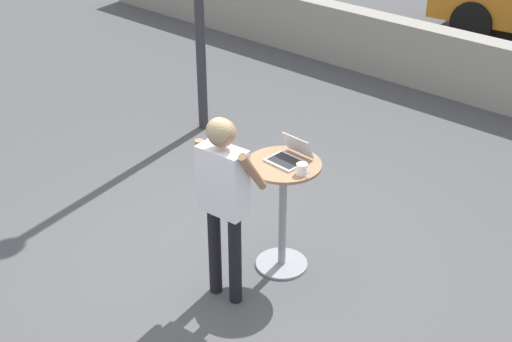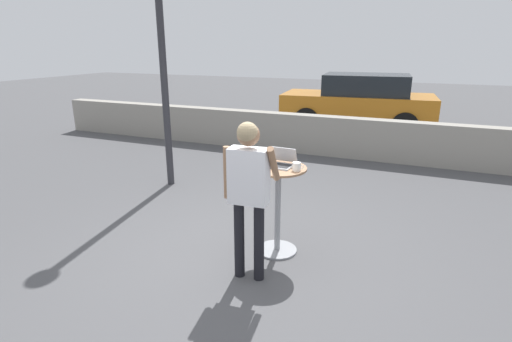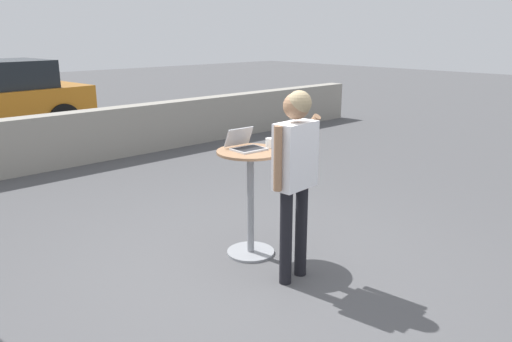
# 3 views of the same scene
# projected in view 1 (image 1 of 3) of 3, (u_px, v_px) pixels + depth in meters

# --- Properties ---
(ground_plane) EXTENTS (50.00, 50.00, 0.00)m
(ground_plane) POSITION_uv_depth(u_px,v_px,m) (231.00, 269.00, 6.55)
(ground_plane) COLOR #4C4C4F
(pavement_kerb) EXTENTS (15.28, 0.35, 0.89)m
(pavement_kerb) POSITION_uv_depth(u_px,v_px,m) (486.00, 73.00, 9.61)
(pavement_kerb) COLOR gray
(pavement_kerb) RESTS_ON ground_plane
(cafe_table) EXTENTS (0.66, 0.66, 1.08)m
(cafe_table) POSITION_uv_depth(u_px,v_px,m) (283.00, 205.00, 6.29)
(cafe_table) COLOR gray
(cafe_table) RESTS_ON ground_plane
(laptop) EXTENTS (0.32, 0.34, 0.20)m
(laptop) POSITION_uv_depth(u_px,v_px,m) (289.00, 156.00, 6.11)
(laptop) COLOR #B7BABF
(laptop) RESTS_ON cafe_table
(coffee_mug) EXTENTS (0.13, 0.09, 0.09)m
(coffee_mug) POSITION_uv_depth(u_px,v_px,m) (302.00, 169.00, 5.90)
(coffee_mug) COLOR white
(coffee_mug) RESTS_ON cafe_table
(standing_person) EXTENTS (0.55, 0.40, 1.72)m
(standing_person) POSITION_uv_depth(u_px,v_px,m) (223.00, 187.00, 5.69)
(standing_person) COLOR black
(standing_person) RESTS_ON ground_plane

